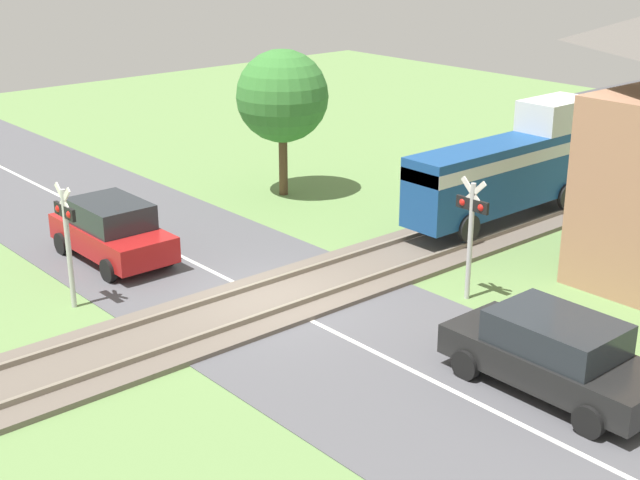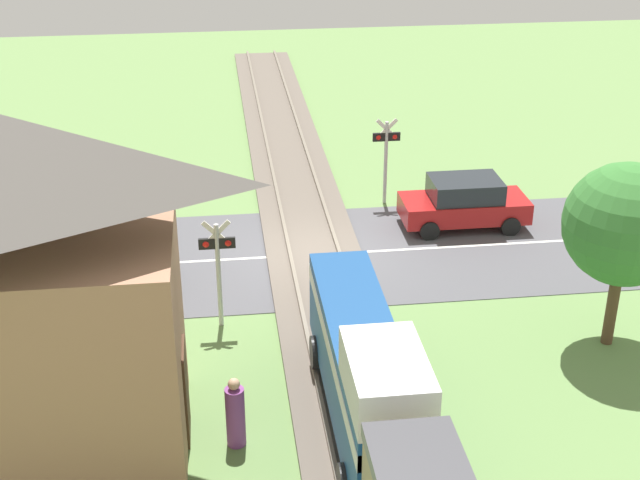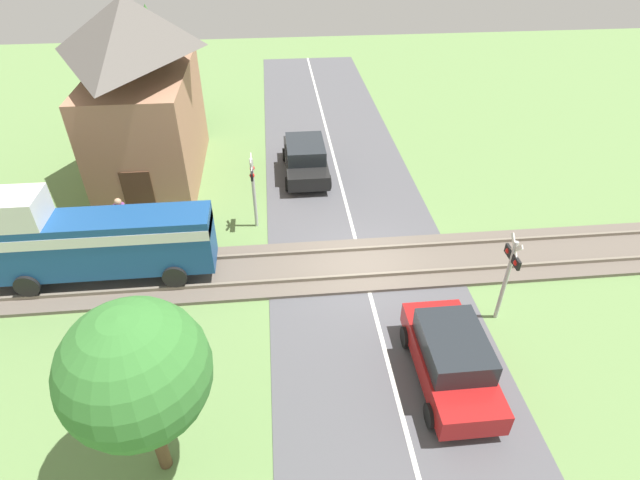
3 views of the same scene
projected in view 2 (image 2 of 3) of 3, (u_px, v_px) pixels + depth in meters
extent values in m
plane|color=#66894C|center=(314.00, 255.00, 26.21)|extent=(60.00, 60.00, 0.00)
cube|color=#515156|center=(314.00, 255.00, 26.20)|extent=(48.00, 6.40, 0.02)
cube|color=silver|center=(314.00, 255.00, 26.20)|extent=(48.00, 0.12, 0.00)
cube|color=#665B51|center=(314.00, 253.00, 26.18)|extent=(2.80, 48.00, 0.12)
cube|color=slate|center=(338.00, 248.00, 26.21)|extent=(0.10, 48.00, 0.12)
cube|color=slate|center=(289.00, 251.00, 26.05)|extent=(0.10, 48.00, 0.12)
cube|color=navy|center=(362.00, 370.00, 18.08)|extent=(1.35, 6.96, 1.90)
cube|color=silver|center=(363.00, 348.00, 17.85)|extent=(1.37, 6.96, 0.36)
cube|color=silver|center=(387.00, 379.00, 15.35)|extent=(1.35, 2.23, 0.90)
cylinder|color=black|center=(376.00, 348.00, 20.56)|extent=(0.14, 0.76, 0.76)
cylinder|color=black|center=(314.00, 352.00, 20.40)|extent=(0.14, 0.76, 0.76)
cylinder|color=black|center=(419.00, 477.00, 16.58)|extent=(0.14, 0.76, 0.76)
cube|color=#A81919|center=(464.00, 208.00, 27.77)|extent=(3.92, 1.66, 0.66)
cube|color=#23282D|center=(465.00, 189.00, 27.49)|extent=(2.15, 1.53, 0.64)
cylinder|color=black|center=(430.00, 231.00, 27.03)|extent=(0.60, 0.18, 0.60)
cylinder|color=black|center=(417.00, 209.00, 28.51)|extent=(0.60, 0.18, 0.60)
cylinder|color=black|center=(511.00, 226.00, 27.31)|extent=(0.60, 0.18, 0.60)
cylinder|color=black|center=(494.00, 205.00, 28.80)|extent=(0.60, 0.18, 0.60)
cube|color=black|center=(73.00, 273.00, 23.91)|extent=(4.21, 1.75, 0.60)
cube|color=#23282D|center=(70.00, 253.00, 23.65)|extent=(2.32, 1.61, 0.61)
cylinder|color=black|center=(128.00, 265.00, 24.98)|extent=(0.60, 0.18, 0.60)
cylinder|color=black|center=(123.00, 296.00, 23.41)|extent=(0.60, 0.18, 0.60)
cylinder|color=black|center=(28.00, 271.00, 24.67)|extent=(0.60, 0.18, 0.60)
cylinder|color=black|center=(16.00, 302.00, 23.10)|extent=(0.60, 0.18, 0.60)
cylinder|color=#B7B7B7|center=(386.00, 163.00, 29.13)|extent=(0.12, 0.12, 2.82)
cube|color=black|center=(386.00, 137.00, 28.74)|extent=(0.90, 0.08, 0.28)
sphere|color=red|center=(395.00, 136.00, 28.77)|extent=(0.18, 0.18, 0.18)
sphere|color=red|center=(378.00, 137.00, 28.71)|extent=(0.18, 0.18, 0.18)
cube|color=silver|center=(387.00, 129.00, 28.63)|extent=(0.72, 0.04, 0.72)
cube|color=silver|center=(387.00, 129.00, 28.63)|extent=(0.72, 0.04, 0.72)
cylinder|color=#B7B7B7|center=(219.00, 276.00, 22.06)|extent=(0.12, 0.12, 2.82)
cube|color=black|center=(217.00, 243.00, 21.67)|extent=(0.90, 0.08, 0.28)
sphere|color=red|center=(206.00, 244.00, 21.64)|extent=(0.18, 0.18, 0.18)
sphere|color=red|center=(228.00, 243.00, 21.70)|extent=(0.18, 0.18, 0.18)
cube|color=silver|center=(216.00, 234.00, 21.56)|extent=(0.72, 0.04, 0.72)
cube|color=silver|center=(216.00, 234.00, 21.56)|extent=(0.72, 0.04, 0.72)
cube|color=#472D1E|center=(186.00, 392.00, 18.28)|extent=(0.06, 1.10, 2.10)
cylinder|color=#7F3D84|center=(235.00, 417.00, 18.13)|extent=(0.40, 0.40, 1.35)
sphere|color=tan|center=(234.00, 384.00, 17.78)|extent=(0.25, 0.25, 0.25)
cylinder|color=brown|center=(612.00, 308.00, 21.50)|extent=(0.28, 0.28, 1.97)
sphere|color=#387A33|center=(626.00, 224.00, 20.54)|extent=(2.91, 2.91, 2.91)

